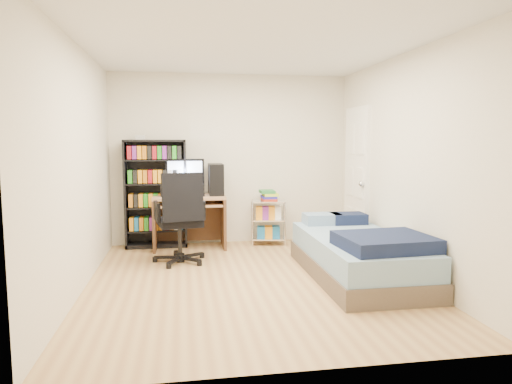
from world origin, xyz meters
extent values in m
cube|color=tan|center=(0.00, 0.00, -0.02)|extent=(3.50, 4.00, 0.04)
cube|color=silver|center=(0.00, 0.00, 2.52)|extent=(3.50, 4.00, 0.04)
cube|color=silver|center=(0.00, 2.02, 1.25)|extent=(3.50, 0.04, 2.50)
cube|color=silver|center=(0.00, -2.02, 1.25)|extent=(3.50, 0.04, 2.50)
cube|color=silver|center=(-1.77, 0.00, 1.25)|extent=(0.04, 4.00, 2.50)
cube|color=silver|center=(1.77, 0.00, 1.25)|extent=(0.04, 4.00, 2.50)
cube|color=black|center=(-1.10, 1.84, 0.77)|extent=(0.87, 0.29, 1.54)
cube|color=black|center=(-1.10, 1.84, 0.24)|extent=(0.81, 0.27, 0.02)
cube|color=#A31521|center=(-1.10, 1.83, 0.35)|extent=(0.75, 0.23, 0.18)
cube|color=black|center=(-1.10, 1.84, 0.58)|extent=(0.81, 0.27, 0.02)
cube|color=#1766A7|center=(-1.10, 1.83, 0.69)|extent=(0.75, 0.23, 0.18)
cube|color=black|center=(-1.10, 1.84, 0.92)|extent=(0.81, 0.27, 0.02)
cube|color=#C26D16|center=(-1.10, 1.83, 1.03)|extent=(0.75, 0.23, 0.18)
cube|color=black|center=(-1.10, 1.84, 1.25)|extent=(0.81, 0.27, 0.02)
cube|color=#24891E|center=(-1.10, 1.83, 1.36)|extent=(0.75, 0.23, 0.18)
cube|color=silver|center=(-1.29, 1.84, 1.58)|extent=(0.14, 0.12, 0.06)
cube|color=tan|center=(-0.63, 1.68, 0.74)|extent=(1.01, 0.55, 0.04)
cube|color=#392B1F|center=(-1.11, 1.68, 0.36)|extent=(0.04, 0.55, 0.72)
cube|color=#392B1F|center=(-0.15, 1.68, 0.36)|extent=(0.04, 0.55, 0.72)
cube|color=#392B1F|center=(-0.63, 1.94, 0.38)|extent=(0.97, 0.03, 0.66)
cube|color=tan|center=(-0.63, 1.60, 0.64)|extent=(0.91, 0.45, 0.03)
cube|color=black|center=(-0.63, 1.58, 0.66)|extent=(0.44, 0.15, 0.03)
cube|color=black|center=(-0.68, 1.79, 1.09)|extent=(0.54, 0.05, 0.36)
cube|color=silver|center=(-0.68, 1.76, 1.09)|extent=(0.48, 0.01, 0.30)
cube|color=black|center=(-0.25, 1.73, 0.98)|extent=(0.20, 0.42, 0.44)
cube|color=black|center=(-0.98, 1.63, 0.84)|extent=(0.08, 0.08, 0.17)
cube|color=black|center=(-0.46, 1.58, 0.84)|extent=(0.08, 0.08, 0.17)
cylinder|color=black|center=(-0.76, 0.94, 0.29)|extent=(0.05, 0.05, 0.40)
cube|color=black|center=(-0.76, 0.94, 0.51)|extent=(0.60, 0.60, 0.09)
cube|color=black|center=(-0.72, 0.71, 0.85)|extent=(0.51, 0.24, 0.59)
cube|color=black|center=(-1.04, 0.89, 0.66)|extent=(0.10, 0.32, 0.23)
cube|color=black|center=(-0.49, 0.99, 0.66)|extent=(0.10, 0.32, 0.23)
cylinder|color=white|center=(0.27, 1.62, 0.33)|extent=(0.02, 0.02, 0.65)
cylinder|color=white|center=(0.74, 1.54, 0.33)|extent=(0.02, 0.02, 0.65)
cylinder|color=white|center=(0.32, 1.95, 0.33)|extent=(0.02, 0.02, 0.65)
cylinder|color=white|center=(0.79, 1.87, 0.33)|extent=(0.02, 0.02, 0.65)
cube|color=white|center=(0.53, 1.74, 0.09)|extent=(0.53, 0.41, 0.02)
cube|color=white|center=(0.53, 1.74, 0.37)|extent=(0.53, 0.41, 0.02)
cube|color=white|center=(0.53, 1.74, 0.64)|extent=(0.53, 0.41, 0.02)
cube|color=#A12717|center=(0.53, 1.74, 0.73)|extent=(0.25, 0.29, 0.15)
cube|color=brown|center=(1.21, -0.03, 0.10)|extent=(1.04, 2.08, 0.21)
cube|color=#7D9CBA|center=(1.21, -0.03, 0.33)|extent=(1.00, 2.04, 0.25)
cube|color=#121A39|center=(1.26, -0.60, 0.52)|extent=(0.93, 0.79, 0.15)
cube|color=#9DC2DF|center=(1.05, 0.80, 0.52)|extent=(0.47, 0.31, 0.14)
cube|color=#121A39|center=(1.40, 0.78, 0.52)|extent=(0.44, 0.31, 0.14)
cube|color=#462D16|center=(1.21, -0.08, 0.47)|extent=(0.29, 0.23, 0.02)
cube|color=white|center=(1.73, 1.35, 1.00)|extent=(0.05, 0.80, 2.00)
sphere|color=silver|center=(1.67, 1.03, 0.95)|extent=(0.08, 0.08, 0.08)
camera|label=1|loc=(-0.73, -4.79, 1.53)|focal=32.00mm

